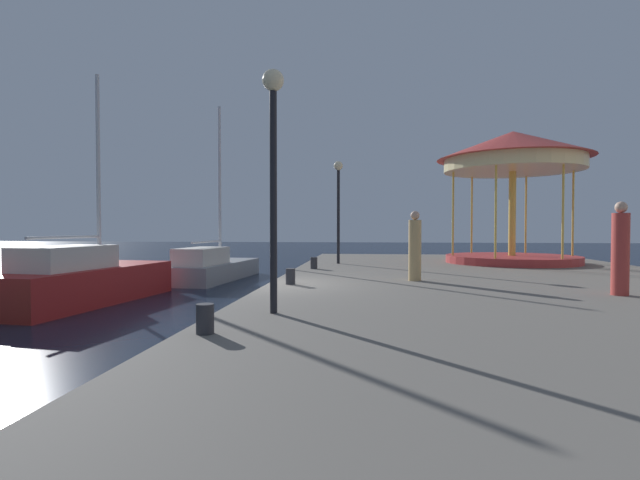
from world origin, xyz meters
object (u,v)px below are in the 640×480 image
carousel (513,165)px  person_near_carousel (415,248)px  person_far_corner (620,251)px  sailboat_grey (213,267)px  bollard_south (290,276)px  lamp_post_mid_promenade (338,193)px  sailboat_red (82,281)px  lamp_post_near_edge (273,145)px  bollard_north (314,263)px  bollard_center (205,319)px

carousel → person_near_carousel: size_ratio=3.19×
person_near_carousel → person_far_corner: bearing=-29.8°
sailboat_grey → bollard_south: sailboat_grey is taller
sailboat_grey → lamp_post_mid_promenade: bearing=-6.7°
sailboat_red → lamp_post_near_edge: 8.96m
sailboat_red → bollard_north: size_ratio=17.14×
bollard_center → lamp_post_mid_promenade: bearing=85.7°
sailboat_red → person_near_carousel: (9.52, -0.04, 0.99)m
sailboat_red → lamp_post_mid_promenade: sailboat_red is taller
carousel → person_far_corner: (-0.47, -9.20, -3.01)m
person_far_corner → bollard_south: bearing=171.0°
sailboat_grey → bollard_north: size_ratio=18.72×
bollard_south → carousel: bearing=46.4°
carousel → lamp_post_mid_promenade: bearing=-171.2°
lamp_post_mid_promenade → person_near_carousel: 6.59m
bollard_center → lamp_post_near_edge: bearing=69.2°
bollard_center → carousel: bearing=59.9°
carousel → sailboat_red: bearing=-154.0°
person_far_corner → sailboat_red: bearing=170.2°
lamp_post_near_edge → bollard_center: (-0.61, -1.59, -2.57)m
lamp_post_mid_promenade → person_near_carousel: lamp_post_mid_promenade is taller
lamp_post_mid_promenade → person_far_corner: 10.56m
sailboat_grey → lamp_post_near_edge: (5.00, -11.57, 3.01)m
lamp_post_near_edge → lamp_post_mid_promenade: lamp_post_mid_promenade is taller
sailboat_grey → carousel: (12.29, 0.45, 4.18)m
sailboat_red → lamp_post_near_edge: (6.73, -5.16, 2.89)m
carousel → lamp_post_mid_promenade: (-6.94, -1.07, -1.15)m
sailboat_grey → bollard_south: (4.61, -7.61, 0.44)m
lamp_post_mid_promenade → person_far_corner: (6.48, -8.13, -1.86)m
lamp_post_near_edge → bollard_north: size_ratio=10.05×
carousel → person_far_corner: size_ratio=3.03×
sailboat_red → carousel: (14.02, 6.85, 4.05)m
bollard_north → bollard_center: size_ratio=1.00×
bollard_south → bollard_center: bearing=-92.2°
carousel → bollard_south: 11.74m
bollard_north → bollard_south: same height
sailboat_red → person_far_corner: sailboat_red is taller
sailboat_grey → lamp_post_mid_promenade: 6.18m
lamp_post_mid_promenade → bollard_north: size_ratio=10.12×
bollard_center → person_near_carousel: size_ratio=0.21×
sailboat_grey → person_near_carousel: bearing=-39.6°
sailboat_grey → person_far_corner: 14.76m
sailboat_red → bollard_north: 7.20m
person_near_carousel → carousel: bearing=56.8°
sailboat_red → sailboat_grey: sailboat_grey is taller
person_far_corner → person_near_carousel: person_far_corner is taller
person_far_corner → person_near_carousel: bearing=150.2°
carousel → person_far_corner: bearing=-92.9°
carousel → bollard_center: (-7.89, -13.60, -3.74)m
sailboat_grey → person_far_corner: size_ratio=3.80×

